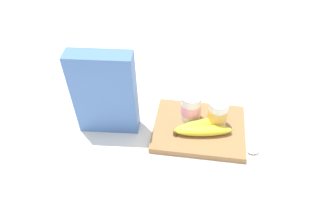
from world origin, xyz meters
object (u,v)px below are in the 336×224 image
(cutting_board, at_px, (199,128))
(banana_bunch, at_px, (202,128))
(yogurt_cup_front, at_px, (191,107))
(spoon, at_px, (262,151))
(yogurt_cup_back, at_px, (218,114))
(cereal_box, at_px, (105,94))

(cutting_board, distance_m, banana_bunch, 0.04)
(yogurt_cup_front, distance_m, banana_bunch, 0.08)
(cutting_board, distance_m, spoon, 0.21)
(cutting_board, relative_size, spoon, 2.16)
(yogurt_cup_back, height_order, banana_bunch, yogurt_cup_back)
(cereal_box, bearing_deg, yogurt_cup_back, -178.05)
(yogurt_cup_front, bearing_deg, banana_bunch, -53.89)
(yogurt_cup_back, height_order, spoon, yogurt_cup_back)
(banana_bunch, bearing_deg, cutting_board, 112.84)
(cutting_board, relative_size, banana_bunch, 1.58)
(spoon, bearing_deg, cereal_box, 174.82)
(spoon, bearing_deg, banana_bunch, 167.36)
(cutting_board, xyz_separation_m, spoon, (0.20, -0.06, -0.00))
(yogurt_cup_front, distance_m, spoon, 0.26)
(yogurt_cup_front, relative_size, spoon, 0.70)
(cereal_box, relative_size, yogurt_cup_front, 2.97)
(spoon, bearing_deg, cutting_board, 161.97)
(yogurt_cup_back, distance_m, banana_bunch, 0.07)
(cereal_box, relative_size, spoon, 2.08)
(cereal_box, height_order, yogurt_cup_back, cereal_box)
(cutting_board, xyz_separation_m, yogurt_cup_back, (0.05, 0.02, 0.06))
(cereal_box, xyz_separation_m, yogurt_cup_front, (0.26, 0.05, -0.07))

